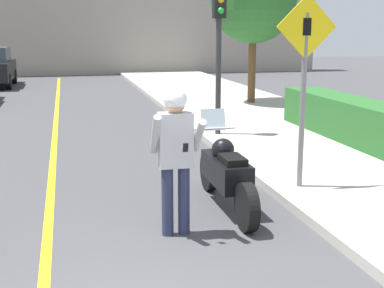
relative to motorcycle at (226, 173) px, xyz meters
name	(u,v)px	position (x,y,z in m)	size (l,w,h in m)	color
sidewalk_curb	(372,169)	(3.02, 1.20, -0.44)	(4.40, 44.00, 0.13)	#ADA89E
road_center_line	(53,162)	(-2.38, 3.20, -0.50)	(0.12, 36.00, 0.01)	yellow
building_backdrop	(68,17)	(-1.78, 23.20, 2.54)	(28.00, 1.20, 6.09)	gray
motorcycle	(226,173)	(0.00, 0.00, 0.00)	(0.62, 2.37, 1.29)	black
person_biker	(175,145)	(-0.87, -0.80, 0.60)	(0.59, 0.48, 1.79)	#282D4C
crossing_sign	(304,74)	(1.25, 0.33, 1.31)	(0.91, 0.08, 2.79)	slate
traffic_light	(219,29)	(1.20, 4.53, 1.93)	(0.26, 0.30, 3.29)	#2D2D30
hedge_row	(346,117)	(3.82, 3.61, 0.06)	(0.90, 4.61, 0.85)	#286028
street_tree	(253,0)	(3.69, 9.37, 2.80)	(2.68, 2.68, 4.53)	brown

